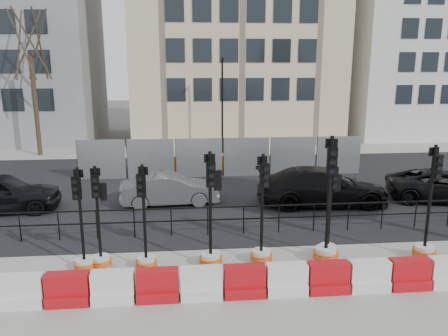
{
  "coord_description": "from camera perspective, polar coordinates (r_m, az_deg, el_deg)",
  "views": [
    {
      "loc": [
        -1.91,
        -12.44,
        5.54
      ],
      "look_at": [
        -0.49,
        3.0,
        1.88
      ],
      "focal_mm": 35.0,
      "sensor_mm": 36.0,
      "label": 1
    }
  ],
  "objects": [
    {
      "name": "car_d",
      "position": [
        20.37,
        27.04,
        -2.08
      ],
      "size": [
        4.49,
        5.78,
        1.31
      ],
      "primitive_type": "imported",
      "rotation": [
        0.0,
        0.0,
        1.31
      ],
      "color": "black",
      "rests_on": "ground"
    },
    {
      "name": "barrier_row",
      "position": [
        11.11,
        5.44,
        -14.54
      ],
      "size": [
        14.65,
        0.5,
        0.8
      ],
      "color": "red",
      "rests_on": "ground"
    },
    {
      "name": "traffic_signal_g",
      "position": [
        12.9,
        13.26,
        -8.84
      ],
      "size": [
        0.73,
        0.73,
        3.69
      ],
      "rotation": [
        0.0,
        0.0,
        -0.14
      ],
      "color": "silver",
      "rests_on": "ground"
    },
    {
      "name": "traffic_signal_e",
      "position": [
        12.59,
        4.93,
        -9.56
      ],
      "size": [
        0.63,
        0.63,
        3.2
      ],
      "rotation": [
        0.0,
        0.0,
        0.25
      ],
      "color": "silver",
      "rests_on": "ground"
    },
    {
      "name": "tree_bare_far",
      "position": [
        29.41,
        -24.04,
        14.35
      ],
      "size": [
        2.0,
        2.0,
        9.0
      ],
      "color": "#473828",
      "rests_on": "ground"
    },
    {
      "name": "traffic_signal_f",
      "position": [
        13.3,
        13.54,
        -8.39
      ],
      "size": [
        0.59,
        0.59,
        2.99
      ],
      "rotation": [
        0.0,
        0.0,
        0.17
      ],
      "color": "silver",
      "rests_on": "ground"
    },
    {
      "name": "kerb_railing",
      "position": [
        14.61,
        2.58,
        -6.14
      ],
      "size": [
        18.0,
        0.04,
        1.0
      ],
      "color": "black",
      "rests_on": "ground"
    },
    {
      "name": "traffic_signal_b",
      "position": [
        12.72,
        -15.85,
        -9.62
      ],
      "size": [
        0.58,
        0.58,
        2.94
      ],
      "rotation": [
        0.0,
        0.0,
        0.09
      ],
      "color": "silver",
      "rests_on": "ground"
    },
    {
      "name": "car_b",
      "position": [
        17.82,
        -7.13,
        -2.75
      ],
      "size": [
        2.06,
        4.17,
        1.3
      ],
      "primitive_type": "imported",
      "rotation": [
        0.0,
        0.0,
        1.66
      ],
      "color": "#4F5054",
      "rests_on": "ground"
    },
    {
      "name": "heras_fencing",
      "position": [
        22.85,
        -0.36,
        1.0
      ],
      "size": [
        14.33,
        1.72,
        2.0
      ],
      "color": "#999DA1",
      "rests_on": "ground"
    },
    {
      "name": "ground",
      "position": [
        13.76,
        3.24,
        -10.49
      ],
      "size": [
        120.0,
        120.0,
        0.0
      ],
      "primitive_type": "plane",
      "color": "#51514C",
      "rests_on": "ground"
    },
    {
      "name": "sidewalk_far",
      "position": [
        29.04,
        -1.38,
        2.3
      ],
      "size": [
        40.0,
        4.0,
        0.02
      ],
      "primitive_type": "cube",
      "color": "gray",
      "rests_on": "ground"
    },
    {
      "name": "sidewalk_near",
      "position": [
        11.11,
        5.6,
        -16.64
      ],
      "size": [
        40.0,
        6.0,
        0.02
      ],
      "primitive_type": "cube",
      "color": "gray",
      "rests_on": "ground"
    },
    {
      "name": "road",
      "position": [
        20.3,
        0.35,
        -2.51
      ],
      "size": [
        40.0,
        14.0,
        0.03
      ],
      "primitive_type": "cube",
      "color": "black",
      "rests_on": "ground"
    },
    {
      "name": "traffic_signal_h",
      "position": [
        14.06,
        24.9,
        -8.13
      ],
      "size": [
        0.67,
        0.67,
        3.41
      ],
      "rotation": [
        0.0,
        0.0,
        0.12
      ],
      "color": "silver",
      "rests_on": "ground"
    },
    {
      "name": "traffic_signal_a",
      "position": [
        12.7,
        -17.9,
        -10.24
      ],
      "size": [
        0.58,
        0.58,
        2.95
      ],
      "rotation": [
        0.0,
        0.0,
        -0.23
      ],
      "color": "silver",
      "rests_on": "ground"
    },
    {
      "name": "lamp_post_far",
      "position": [
        27.63,
        -0.22,
        8.47
      ],
      "size": [
        0.12,
        0.56,
        6.0
      ],
      "color": "black",
      "rests_on": "ground"
    },
    {
      "name": "car_c",
      "position": [
        18.07,
        12.69,
        -2.39
      ],
      "size": [
        2.62,
        5.44,
        1.52
      ],
      "primitive_type": "imported",
      "rotation": [
        0.0,
        0.0,
        1.52
      ],
      "color": "black",
      "rests_on": "ground"
    },
    {
      "name": "building_cream",
      "position": [
        34.82,
        1.3,
        18.98
      ],
      "size": [
        15.0,
        10.06,
        18.0
      ],
      "color": "beige",
      "rests_on": "ground"
    },
    {
      "name": "building_grey",
      "position": [
        36.52,
        -25.42,
        14.34
      ],
      "size": [
        11.0,
        9.06,
        14.0
      ],
      "color": "gray",
      "rests_on": "ground"
    },
    {
      "name": "building_white",
      "position": [
        39.36,
        24.46,
        15.73
      ],
      "size": [
        12.0,
        9.06,
        16.0
      ],
      "color": "silver",
      "rests_on": "ground"
    },
    {
      "name": "traffic_signal_c",
      "position": [
        12.38,
        -10.22,
        -10.36
      ],
      "size": [
        0.59,
        0.59,
        3.0
      ],
      "rotation": [
        0.0,
        0.0,
        -0.31
      ],
      "color": "silver",
      "rests_on": "ground"
    },
    {
      "name": "traffic_signal_d",
      "position": [
        12.3,
        -1.71,
        -9.44
      ],
      "size": [
        0.65,
        0.65,
        3.32
      ],
      "rotation": [
        0.0,
        0.0,
        0.1
      ],
      "color": "silver",
      "rests_on": "ground"
    }
  ]
}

